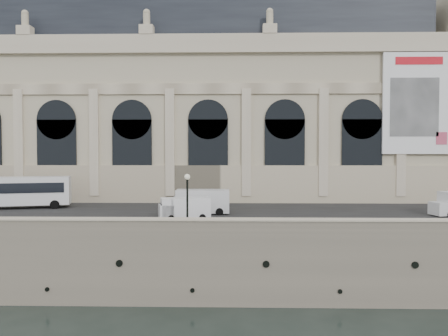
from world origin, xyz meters
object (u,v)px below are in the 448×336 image
(bus_left, at_px, (13,191))
(van_c, at_px, (199,202))
(van_b, at_px, (182,209))
(lamp_right, at_px, (187,202))

(bus_left, xyz_separation_m, van_c, (22.35, -3.80, -0.77))
(bus_left, relative_size, van_c, 2.19)
(bus_left, distance_m, van_c, 22.68)
(van_b, xyz_separation_m, lamp_right, (1.08, -5.39, 1.27))
(lamp_right, bearing_deg, bus_left, 148.68)
(van_b, relative_size, lamp_right, 1.09)
(van_c, bearing_deg, van_b, -107.66)
(van_c, bearing_deg, bus_left, 170.35)
(van_b, bearing_deg, lamp_right, -78.67)
(bus_left, height_order, van_b, bus_left)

